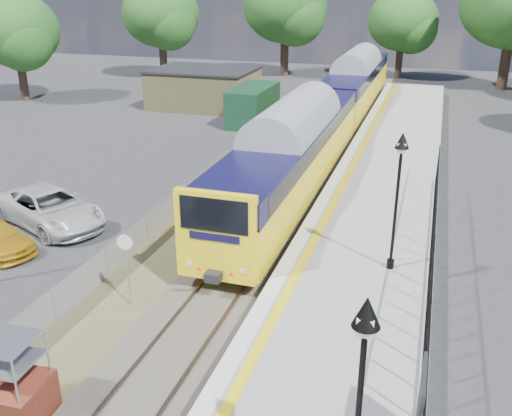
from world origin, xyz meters
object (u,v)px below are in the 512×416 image
at_px(train, 333,106).
at_px(speed_sign, 127,259).
at_px(brick_plinth, 13,383).
at_px(victorian_lamp_south, 362,365).
at_px(victorian_lamp_north, 400,170).
at_px(car_white, 50,208).

height_order(train, speed_sign, train).
bearing_deg(brick_plinth, speed_sign, 90.00).
xyz_separation_m(victorian_lamp_south, speed_sign, (-8.00, 6.57, -2.60)).
distance_m(train, brick_plinth, 27.14).
bearing_deg(speed_sign, brick_plinth, -94.23).
relative_size(victorian_lamp_north, brick_plinth, 2.01).
bearing_deg(car_white, victorian_lamp_south, -104.51).
distance_m(victorian_lamp_south, train, 28.80).
distance_m(brick_plinth, speed_sign, 5.40).
distance_m(victorian_lamp_north, train, 19.06).
distance_m(train, car_white, 19.12).
bearing_deg(victorian_lamp_south, brick_plinth, 171.40).
bearing_deg(train, victorian_lamp_north, -73.76).
xyz_separation_m(train, brick_plinth, (-2.50, -26.99, -1.24)).
height_order(train, car_white, train).
bearing_deg(car_white, speed_sign, -102.97).
xyz_separation_m(victorian_lamp_south, victorian_lamp_north, (-0.20, 10.00, 0.00)).
bearing_deg(brick_plinth, car_white, 122.36).
height_order(victorian_lamp_south, train, victorian_lamp_south).
xyz_separation_m(brick_plinth, speed_sign, (0.00, 5.36, 0.60)).
distance_m(victorian_lamp_north, car_white, 14.73).
height_order(brick_plinth, speed_sign, speed_sign).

